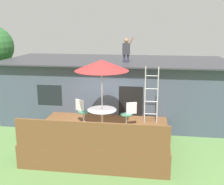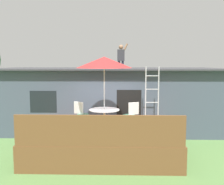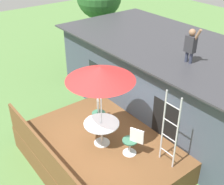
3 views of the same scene
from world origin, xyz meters
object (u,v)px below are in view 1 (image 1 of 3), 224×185
(patio_table, at_px, (102,114))
(patio_chair_left, at_px, (82,112))
(patio_chair_right, at_px, (128,115))
(patio_umbrella, at_px, (102,65))
(person_figure, at_px, (126,48))
(step_ladder, at_px, (151,95))

(patio_table, xyz_separation_m, patio_chair_left, (-0.87, 0.49, -0.13))
(patio_chair_right, bearing_deg, patio_umbrella, 0.00)
(person_figure, bearing_deg, step_ladder, -59.13)
(patio_chair_left, bearing_deg, person_figure, 88.28)
(step_ladder, bearing_deg, person_figure, 120.87)
(person_figure, bearing_deg, patio_chair_right, -82.49)
(patio_umbrella, distance_m, patio_chair_left, 2.14)
(step_ladder, relative_size, person_figure, 1.98)
(patio_umbrella, xyz_separation_m, patio_chair_left, (-0.87, 0.49, -1.89))
(step_ladder, height_order, patio_chair_left, step_ladder)
(patio_table, xyz_separation_m, patio_chair_right, (0.91, 0.40, -0.13))
(patio_table, bearing_deg, patio_umbrella, 180.00)
(patio_table, distance_m, person_figure, 3.61)
(patio_umbrella, relative_size, patio_chair_right, 2.76)
(step_ladder, distance_m, patio_chair_left, 2.72)
(person_figure, distance_m, patio_chair_right, 3.35)
(patio_table, bearing_deg, step_ladder, 28.38)
(patio_umbrella, height_order, patio_chair_right, patio_umbrella)
(patio_table, relative_size, person_figure, 0.94)
(patio_table, xyz_separation_m, patio_umbrella, (-0.00, 0.00, 1.76))
(patio_chair_right, bearing_deg, patio_chair_left, -26.74)
(patio_umbrella, bearing_deg, step_ladder, 28.38)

